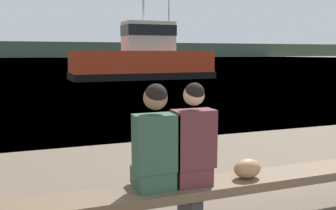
{
  "coord_description": "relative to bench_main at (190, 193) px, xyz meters",
  "views": [
    {
      "loc": [
        -1.82,
        -0.08,
        1.76
      ],
      "look_at": [
        0.47,
        6.13,
        0.83
      ],
      "focal_mm": 40.0,
      "sensor_mm": 36.0,
      "label": 1
    }
  ],
  "objects": [
    {
      "name": "person_left",
      "position": [
        -0.36,
        0.0,
        0.53
      ],
      "size": [
        0.4,
        0.4,
        1.0
      ],
      "color": "#2D4C3D",
      "rests_on": "bench_main"
    },
    {
      "name": "moored_sailboat",
      "position": [
        12.44,
        33.06,
        0.11
      ],
      "size": [
        7.78,
        3.99,
        7.5
      ],
      "rotation": [
        0.0,
        0.0,
        1.77
      ],
      "color": "#1E2847",
      "rests_on": "water_surface"
    },
    {
      "name": "person_right",
      "position": [
        0.02,
        0.0,
        0.51
      ],
      "size": [
        0.4,
        0.39,
        1.0
      ],
      "color": "#56282D",
      "rests_on": "bench_main"
    },
    {
      "name": "water_surface",
      "position": [
        0.41,
        123.84,
        -0.4
      ],
      "size": [
        240.0,
        240.0,
        0.0
      ],
      "primitive_type": "plane",
      "color": "#426B8E",
      "rests_on": "ground"
    },
    {
      "name": "far_shoreline",
      "position": [
        0.41,
        175.23,
        2.94
      ],
      "size": [
        600.0,
        12.0,
        6.69
      ],
      "primitive_type": "cube",
      "color": "#384233",
      "rests_on": "ground"
    },
    {
      "name": "tugboat_red",
      "position": [
        5.96,
        21.63,
        0.82
      ],
      "size": [
        9.78,
        3.69,
        6.59
      ],
      "rotation": [
        0.0,
        0.0,
        1.6
      ],
      "color": "red",
      "rests_on": "water_surface"
    },
    {
      "name": "bench_main",
      "position": [
        0.0,
        0.0,
        0.0
      ],
      "size": [
        7.59,
        0.43,
        0.48
      ],
      "color": "brown",
      "rests_on": "ground"
    },
    {
      "name": "shopping_bag",
      "position": [
        0.63,
        -0.02,
        0.18
      ],
      "size": [
        0.29,
        0.19,
        0.2
      ],
      "color": "#9E754C",
      "rests_on": "bench_main"
    }
  ]
}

